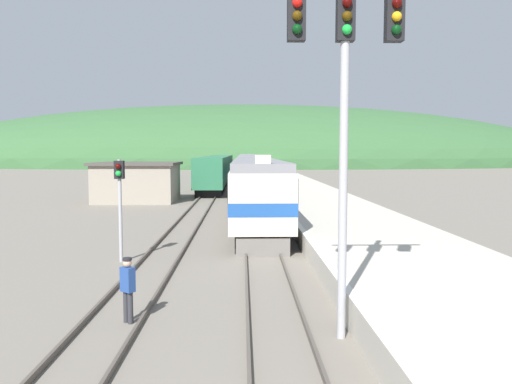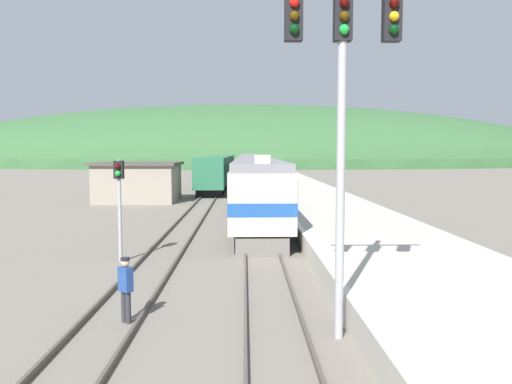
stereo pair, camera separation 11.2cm
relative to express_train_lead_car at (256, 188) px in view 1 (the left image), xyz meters
name	(u,v)px [view 1 (the left image)]	position (x,y,z in m)	size (l,w,h in m)	color
track_main	(248,180)	(0.00, 44.08, -2.04)	(1.52, 180.00, 0.16)	#4C443D
track_siding	(221,180)	(-4.14, 44.08, -2.04)	(1.52, 180.00, 0.16)	#4C443D
platform	(295,187)	(4.89, 24.08, -1.68)	(6.35, 140.00, 0.88)	#BCB5A5
distant_hills	(245,164)	(0.00, 139.15, -2.12)	(225.42, 101.44, 39.38)	#335B33
station_shed	(138,182)	(-10.08, 13.47, -0.38)	(7.17, 6.78, 3.43)	gray
express_train_lead_car	(256,188)	(0.00, 0.00, 0.00)	(2.92, 20.86, 4.22)	black
carriage_second	(251,173)	(0.00, 22.06, -0.01)	(2.91, 21.04, 3.86)	black
carriage_third	(248,167)	(0.00, 43.98, -0.01)	(2.91, 21.04, 3.86)	black
carriage_fourth	(247,163)	(0.00, 65.90, -0.01)	(2.91, 21.04, 3.86)	black
siding_train	(219,169)	(-4.14, 37.86, -0.18)	(2.90, 45.07, 3.76)	black
signal_mast_main	(345,74)	(1.47, -19.20, 3.99)	(3.30, 0.42, 8.84)	#9E9EA3
signal_post_siding	(120,189)	(-5.66, -10.92, 0.79)	(0.36, 0.42, 4.06)	#9E9EA3
track_worker	(128,286)	(-3.76, -18.02, -1.16)	(0.42, 0.40, 1.69)	#2D2D33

